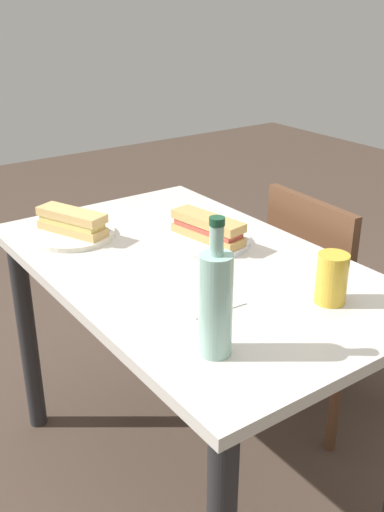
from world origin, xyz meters
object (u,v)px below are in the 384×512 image
object	(u,v)px
chair_far	(326,296)
knife_far	(82,225)
plate_near	(208,241)
baguette_sandwich_near	(208,228)
baguette_sandwich_far	(72,221)
dining_table	(192,303)
plate_far	(73,234)
knife_near	(217,232)
beer_glass	(332,278)
water_bottle	(216,302)

from	to	relation	value
chair_far	knife_far	size ratio (longest dim) A/B	5.10
plate_near	baguette_sandwich_near	bearing A→B (deg)	0.00
baguette_sandwich_far	dining_table	bearing A→B (deg)	27.15
baguette_sandwich_far	plate_near	bearing A→B (deg)	47.55
baguette_sandwich_near	chair_far	bearing A→B (deg)	79.88
dining_table	knife_far	xyz separation A→B (m)	(-0.39, -0.14, 0.14)
plate_far	knife_far	distance (m)	0.06
knife_near	beer_glass	distance (m)	0.47
chair_far	knife_near	bearing A→B (deg)	-104.15
knife_near	beer_glass	size ratio (longest dim) A/B	1.40
dining_table	knife_near	world-z (taller)	knife_near
plate_far	dining_table	bearing A→B (deg)	27.15
dining_table	knife_near	size ratio (longest dim) A/B	6.92
plate_near	water_bottle	bearing A→B (deg)	-35.23
chair_far	plate_far	distance (m)	0.87
dining_table	plate_near	bearing A→B (deg)	126.14
water_bottle	beer_glass	bearing A→B (deg)	92.39
knife_near	dining_table	bearing A→B (deg)	-57.85
dining_table	plate_near	xyz separation A→B (m)	(-0.08, 0.11, 0.13)
baguette_sandwich_near	water_bottle	distance (m)	0.57
knife_near	baguette_sandwich_near	bearing A→B (deg)	-68.37
dining_table	beer_glass	distance (m)	0.43
baguette_sandwich_near	knife_far	world-z (taller)	baguette_sandwich_near
knife_far	chair_far	bearing A→B (deg)	61.18
water_bottle	beer_glass	distance (m)	0.36
baguette_sandwich_near	water_bottle	bearing A→B (deg)	-35.23
baguette_sandwich_near	beer_glass	bearing A→B (deg)	3.06
knife_near	plate_far	size ratio (longest dim) A/B	0.69
baguette_sandwich_near	water_bottle	size ratio (longest dim) A/B	0.83
knife_near	knife_far	world-z (taller)	same
water_bottle	plate_far	bearing A→B (deg)	177.62
dining_table	knife_near	bearing A→B (deg)	122.15
knife_near	plate_far	xyz separation A→B (m)	(-0.25, -0.35, -0.01)
baguette_sandwich_near	beer_glass	world-z (taller)	beer_glass
knife_near	beer_glass	bearing A→B (deg)	-3.21
baguette_sandwich_far	water_bottle	xyz separation A→B (m)	(0.74, -0.03, 0.07)
dining_table	water_bottle	world-z (taller)	water_bottle
baguette_sandwich_far	knife_far	xyz separation A→B (m)	(-0.03, 0.05, -0.03)
beer_glass	plate_far	bearing A→B (deg)	-155.99
chair_far	water_bottle	xyz separation A→B (m)	(0.39, -0.77, 0.39)
chair_far	water_bottle	distance (m)	0.95
water_bottle	knife_near	bearing A→B (deg)	142.00
water_bottle	plate_near	bearing A→B (deg)	144.77
chair_far	baguette_sandwich_near	bearing A→B (deg)	-100.12
plate_far	baguette_sandwich_far	bearing A→B (deg)	180.00
chair_far	knife_far	xyz separation A→B (m)	(-0.38, -0.70, 0.29)
water_bottle	baguette_sandwich_near	bearing A→B (deg)	144.77
dining_table	plate_far	bearing A→B (deg)	-152.85
plate_near	beer_glass	size ratio (longest dim) A/B	2.04
knife_near	water_bottle	size ratio (longest dim) A/B	0.58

